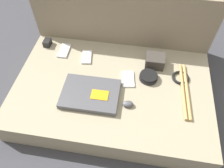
{
  "coord_description": "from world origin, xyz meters",
  "views": [
    {
      "loc": [
        0.12,
        -0.72,
        1.11
      ],
      "look_at": [
        0.0,
        0.0,
        0.17
      ],
      "focal_mm": 35.0,
      "sensor_mm": 36.0,
      "label": 1
    }
  ],
  "objects_px": {
    "speaker_puck": "(149,77)",
    "phone_black": "(128,79)",
    "phone_small": "(87,57)",
    "laptop": "(90,94)",
    "charger_brick": "(47,43)",
    "camera_pouch": "(155,61)",
    "phone_silver": "(64,50)",
    "computer_mouse": "(128,104)"
  },
  "relations": [
    {
      "from": "phone_silver",
      "to": "laptop",
      "type": "bearing_deg",
      "value": -52.75
    },
    {
      "from": "laptop",
      "to": "phone_silver",
      "type": "bearing_deg",
      "value": 127.41
    },
    {
      "from": "computer_mouse",
      "to": "phone_small",
      "type": "bearing_deg",
      "value": 125.23
    },
    {
      "from": "laptop",
      "to": "camera_pouch",
      "type": "xyz_separation_m",
      "value": [
        0.33,
        0.28,
        0.02
      ]
    },
    {
      "from": "speaker_puck",
      "to": "camera_pouch",
      "type": "relative_size",
      "value": 0.96
    },
    {
      "from": "computer_mouse",
      "to": "phone_small",
      "type": "distance_m",
      "value": 0.42
    },
    {
      "from": "computer_mouse",
      "to": "phone_silver",
      "type": "height_order",
      "value": "computer_mouse"
    },
    {
      "from": "speaker_puck",
      "to": "phone_black",
      "type": "height_order",
      "value": "speaker_puck"
    },
    {
      "from": "camera_pouch",
      "to": "phone_silver",
      "type": "bearing_deg",
      "value": 177.19
    },
    {
      "from": "phone_silver",
      "to": "camera_pouch",
      "type": "distance_m",
      "value": 0.57
    },
    {
      "from": "laptop",
      "to": "charger_brick",
      "type": "xyz_separation_m",
      "value": [
        -0.36,
        0.34,
        0.0
      ]
    },
    {
      "from": "laptop",
      "to": "phone_silver",
      "type": "height_order",
      "value": "laptop"
    },
    {
      "from": "phone_silver",
      "to": "phone_small",
      "type": "xyz_separation_m",
      "value": [
        0.15,
        -0.03,
        0.0
      ]
    },
    {
      "from": "speaker_puck",
      "to": "phone_black",
      "type": "distance_m",
      "value": 0.12
    },
    {
      "from": "phone_small",
      "to": "camera_pouch",
      "type": "relative_size",
      "value": 1.09
    },
    {
      "from": "computer_mouse",
      "to": "charger_brick",
      "type": "distance_m",
      "value": 0.68
    },
    {
      "from": "laptop",
      "to": "phone_black",
      "type": "bearing_deg",
      "value": 36.81
    },
    {
      "from": "computer_mouse",
      "to": "phone_small",
      "type": "xyz_separation_m",
      "value": [
        -0.29,
        0.3,
        -0.01
      ]
    },
    {
      "from": "laptop",
      "to": "phone_small",
      "type": "distance_m",
      "value": 0.29
    },
    {
      "from": "computer_mouse",
      "to": "phone_silver",
      "type": "relative_size",
      "value": 0.5
    },
    {
      "from": "phone_small",
      "to": "camera_pouch",
      "type": "height_order",
      "value": "camera_pouch"
    },
    {
      "from": "speaker_puck",
      "to": "phone_black",
      "type": "bearing_deg",
      "value": -166.77
    },
    {
      "from": "phone_silver",
      "to": "computer_mouse",
      "type": "bearing_deg",
      "value": -38.03
    },
    {
      "from": "phone_silver",
      "to": "charger_brick",
      "type": "bearing_deg",
      "value": 162.0
    },
    {
      "from": "speaker_puck",
      "to": "charger_brick",
      "type": "relative_size",
      "value": 1.79
    },
    {
      "from": "laptop",
      "to": "speaker_puck",
      "type": "xyz_separation_m",
      "value": [
        0.3,
        0.17,
        0.0
      ]
    },
    {
      "from": "computer_mouse",
      "to": "phone_silver",
      "type": "xyz_separation_m",
      "value": [
        -0.44,
        0.34,
        -0.01
      ]
    },
    {
      "from": "phone_small",
      "to": "laptop",
      "type": "bearing_deg",
      "value": -81.1
    },
    {
      "from": "camera_pouch",
      "to": "phone_small",
      "type": "bearing_deg",
      "value": -179.06
    },
    {
      "from": "laptop",
      "to": "phone_silver",
      "type": "distance_m",
      "value": 0.39
    },
    {
      "from": "laptop",
      "to": "phone_black",
      "type": "xyz_separation_m",
      "value": [
        0.18,
        0.14,
        -0.01
      ]
    },
    {
      "from": "phone_black",
      "to": "computer_mouse",
      "type": "bearing_deg",
      "value": -93.18
    },
    {
      "from": "speaker_puck",
      "to": "phone_small",
      "type": "height_order",
      "value": "speaker_puck"
    },
    {
      "from": "laptop",
      "to": "phone_silver",
      "type": "xyz_separation_m",
      "value": [
        -0.24,
        0.31,
        -0.01
      ]
    },
    {
      "from": "camera_pouch",
      "to": "charger_brick",
      "type": "bearing_deg",
      "value": 174.54
    },
    {
      "from": "phone_black",
      "to": "phone_small",
      "type": "bearing_deg",
      "value": 144.74
    },
    {
      "from": "phone_silver",
      "to": "camera_pouch",
      "type": "height_order",
      "value": "camera_pouch"
    },
    {
      "from": "laptop",
      "to": "speaker_puck",
      "type": "height_order",
      "value": "laptop"
    },
    {
      "from": "computer_mouse",
      "to": "charger_brick",
      "type": "height_order",
      "value": "charger_brick"
    },
    {
      "from": "speaker_puck",
      "to": "camera_pouch",
      "type": "xyz_separation_m",
      "value": [
        0.03,
        0.11,
        0.02
      ]
    },
    {
      "from": "charger_brick",
      "to": "phone_black",
      "type": "bearing_deg",
      "value": -20.49
    },
    {
      "from": "computer_mouse",
      "to": "phone_small",
      "type": "height_order",
      "value": "computer_mouse"
    }
  ]
}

